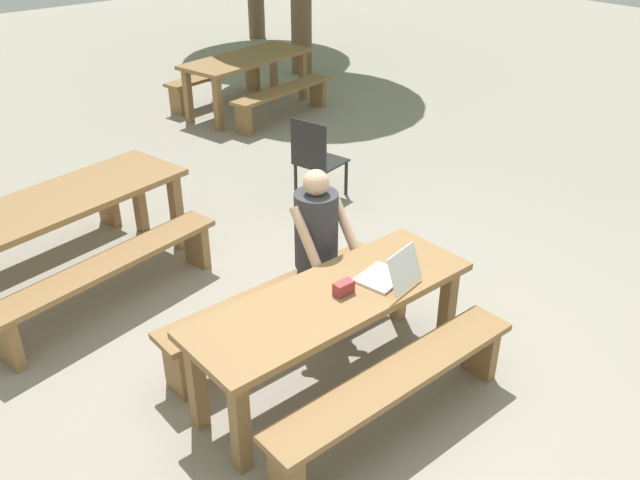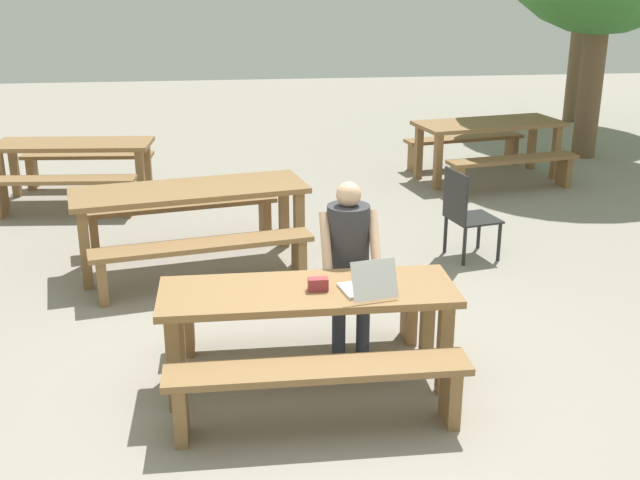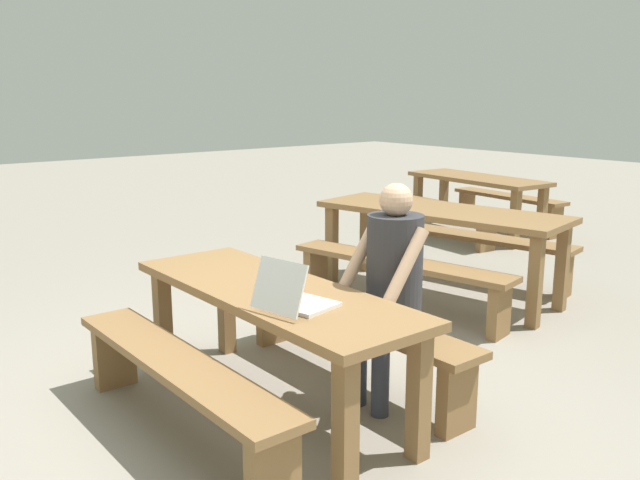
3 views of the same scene
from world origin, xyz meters
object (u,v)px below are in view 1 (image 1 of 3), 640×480
small_pouch (344,288)px  picnic_table_distant (56,212)px  person_seated (319,240)px  laptop (391,274)px  picnic_table_rear (247,65)px  plastic_chair (316,158)px  picnic_table_front (332,309)px

small_pouch → picnic_table_distant: (-0.92, 2.40, -0.09)m
small_pouch → person_seated: (0.29, 0.59, -0.01)m
small_pouch → picnic_table_distant: bearing=111.1°
laptop → picnic_table_rear: (2.55, 5.30, -0.12)m
small_pouch → plastic_chair: plastic_chair is taller
small_pouch → person_seated: person_seated is taller
picnic_table_distant → laptop: bearing=-74.8°
picnic_table_rear → picnic_table_front: bearing=-130.5°
laptop → picnic_table_front: bearing=-30.8°
plastic_chair → picnic_table_rear: size_ratio=0.43×
picnic_table_front → person_seated: bearing=57.0°
person_seated → picnic_table_distant: bearing=123.9°
plastic_chair → picnic_table_front: bearing=129.3°
picnic_table_front → small_pouch: (0.06, -0.04, 0.15)m
plastic_chair → picnic_table_rear: (1.16, 2.89, 0.19)m
person_seated → laptop: bearing=-88.0°
picnic_table_rear → picnic_table_distant: size_ratio=0.90×
plastic_chair → picnic_table_rear: bearing=-34.7°
small_pouch → picnic_table_distant: small_pouch is taller
picnic_table_front → picnic_table_distant: bearing=110.0°
plastic_chair → picnic_table_distant: size_ratio=0.39×
picnic_table_front → small_pouch: bearing=-29.6°
picnic_table_front → small_pouch: small_pouch is taller
picnic_table_front → picnic_table_distant: 2.52m
picnic_table_rear → laptop: bearing=-126.6°
picnic_table_rear → picnic_table_distant: bearing=-154.5°
person_seated → picnic_table_rear: person_seated is taller
small_pouch → person_seated: 0.65m
picnic_table_front → picnic_table_rear: 5.94m
person_seated → plastic_chair: 2.25m
laptop → picnic_table_rear: size_ratio=0.20×
picnic_table_front → plastic_chair: size_ratio=2.24×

